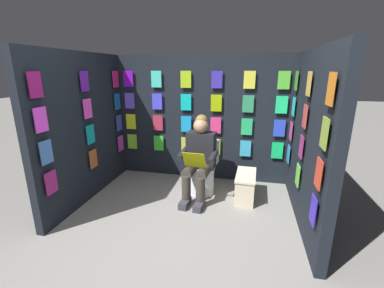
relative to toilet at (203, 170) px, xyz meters
name	(u,v)px	position (x,y,z in m)	size (l,w,h in m)	color
ground_plane	(164,255)	(0.12, 1.51, -0.33)	(30.00, 30.00, 0.00)	gray
display_wall_back	(202,119)	(0.12, -0.55, 0.68)	(2.90, 0.14, 2.02)	black
display_wall_left	(310,140)	(-1.33, 0.51, 0.68)	(0.14, 2.01, 2.02)	black
display_wall_right	(84,128)	(1.57, 0.51, 0.68)	(0.14, 2.01, 2.02)	black
toilet	(203,170)	(0.00, 0.00, 0.00)	(0.42, 0.57, 0.77)	white
person_reading	(199,158)	(0.02, 0.23, 0.27)	(0.55, 0.71, 1.19)	black
comic_longbox_near	(245,186)	(-0.64, 0.13, -0.14)	(0.29, 0.60, 0.38)	beige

